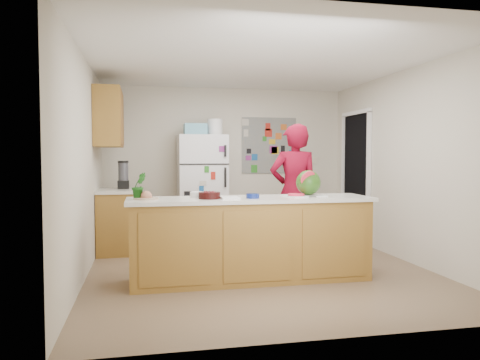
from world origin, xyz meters
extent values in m
cube|color=brown|center=(0.00, 0.00, -0.01)|extent=(4.00, 4.50, 0.02)
cube|color=beige|center=(0.00, 2.26, 1.25)|extent=(4.00, 0.02, 2.50)
cube|color=beige|center=(-2.01, 0.00, 1.25)|extent=(0.02, 4.50, 2.50)
cube|color=beige|center=(2.01, 0.00, 1.25)|extent=(0.02, 4.50, 2.50)
cube|color=white|center=(0.00, 0.00, 2.51)|extent=(4.00, 4.50, 0.02)
cube|color=black|center=(1.99, 1.45, 1.02)|extent=(0.03, 0.85, 2.04)
cube|color=brown|center=(-0.20, -0.50, 0.44)|extent=(2.60, 0.62, 0.88)
cube|color=silver|center=(-0.20, -0.50, 0.90)|extent=(2.68, 0.70, 0.04)
cube|color=brown|center=(-1.69, 1.35, 0.43)|extent=(0.60, 0.80, 0.86)
cube|color=silver|center=(-1.69, 1.35, 0.88)|extent=(0.64, 0.84, 0.04)
cube|color=brown|center=(-1.82, 1.30, 1.90)|extent=(0.35, 1.00, 0.80)
cube|color=silver|center=(-0.45, 1.88, 0.85)|extent=(0.75, 0.70, 1.70)
cube|color=#5999B2|center=(-0.55, 1.88, 1.79)|extent=(0.35, 0.28, 0.18)
cube|color=slate|center=(0.75, 2.24, 1.55)|extent=(0.95, 0.01, 0.95)
imported|color=maroon|center=(0.60, 0.41, 0.90)|extent=(0.68, 0.46, 1.79)
cylinder|color=black|center=(-1.64, 1.45, 1.09)|extent=(0.14, 0.14, 0.38)
cube|color=white|center=(0.43, -0.46, 0.93)|extent=(0.49, 0.41, 0.01)
sphere|color=#204F13|center=(0.49, -0.44, 1.07)|extent=(0.28, 0.28, 0.28)
cylinder|color=#B82D33|center=(0.32, -0.51, 0.94)|extent=(0.18, 0.18, 0.02)
cylinder|color=black|center=(-0.67, -0.56, 0.96)|extent=(0.30, 0.30, 0.07)
cylinder|color=silver|center=(-0.77, -0.35, 0.95)|extent=(0.18, 0.18, 0.06)
cylinder|color=navy|center=(-0.20, -0.61, 0.95)|extent=(0.15, 0.15, 0.05)
cylinder|color=beige|center=(-1.33, -0.49, 0.93)|extent=(0.28, 0.28, 0.02)
cube|color=silver|center=(-0.45, -0.60, 0.93)|extent=(0.20, 0.18, 0.02)
cube|color=slate|center=(0.47, -0.60, 0.93)|extent=(0.10, 0.06, 0.01)
imported|color=#0D3C0E|center=(-1.40, -0.45, 1.06)|extent=(0.19, 0.18, 0.28)
camera|label=1|loc=(-1.35, -5.49, 1.38)|focal=35.00mm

